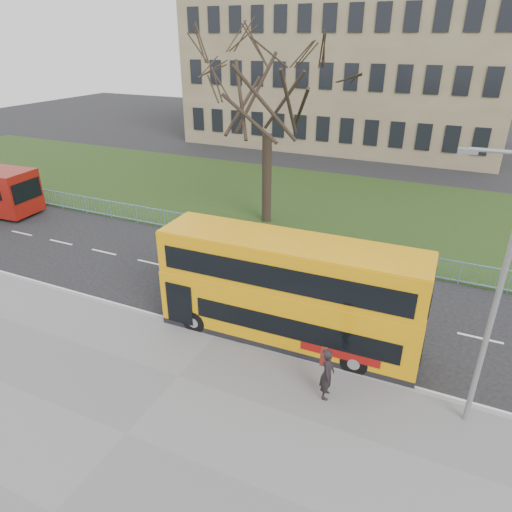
# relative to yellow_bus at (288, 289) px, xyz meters

# --- Properties ---
(ground) EXTENTS (120.00, 120.00, 0.00)m
(ground) POSITION_rel_yellow_bus_xyz_m (-2.41, 0.51, -2.11)
(ground) COLOR black
(ground) RESTS_ON ground
(pavement) EXTENTS (80.00, 10.50, 0.12)m
(pavement) POSITION_rel_yellow_bus_xyz_m (-2.41, -6.24, -2.05)
(pavement) COLOR slate
(pavement) RESTS_ON ground
(kerb) EXTENTS (80.00, 0.20, 0.14)m
(kerb) POSITION_rel_yellow_bus_xyz_m (-2.41, -1.04, -2.04)
(kerb) COLOR gray
(kerb) RESTS_ON ground
(grass_verge) EXTENTS (80.00, 15.40, 0.08)m
(grass_verge) POSITION_rel_yellow_bus_xyz_m (-2.41, 14.81, -2.07)
(grass_verge) COLOR #223714
(grass_verge) RESTS_ON ground
(guard_railing) EXTENTS (40.00, 0.12, 1.10)m
(guard_railing) POSITION_rel_yellow_bus_xyz_m (-2.41, 7.11, -1.56)
(guard_railing) COLOR #6F9FC6
(guard_railing) RESTS_ON ground
(bare_tree) EXTENTS (8.60, 8.60, 12.29)m
(bare_tree) POSITION_rel_yellow_bus_xyz_m (-5.41, 10.51, 4.12)
(bare_tree) COLOR black
(bare_tree) RESTS_ON grass_verge
(civic_building) EXTENTS (30.00, 15.00, 14.00)m
(civic_building) POSITION_rel_yellow_bus_xyz_m (-7.41, 35.51, 4.89)
(civic_building) COLOR #7B694E
(civic_building) RESTS_ON ground
(yellow_bus) EXTENTS (9.42, 2.45, 3.93)m
(yellow_bus) POSITION_rel_yellow_bus_xyz_m (0.00, 0.00, 0.00)
(yellow_bus) COLOR orange
(yellow_bus) RESTS_ON ground
(pedestrian) EXTENTS (0.52, 0.70, 1.73)m
(pedestrian) POSITION_rel_yellow_bus_xyz_m (2.24, -2.45, -1.12)
(pedestrian) COLOR black
(pedestrian) RESTS_ON pavement
(street_lamp) EXTENTS (1.65, 0.22, 7.80)m
(street_lamp) POSITION_rel_yellow_bus_xyz_m (6.12, -1.67, 2.29)
(street_lamp) COLOR gray
(street_lamp) RESTS_ON pavement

